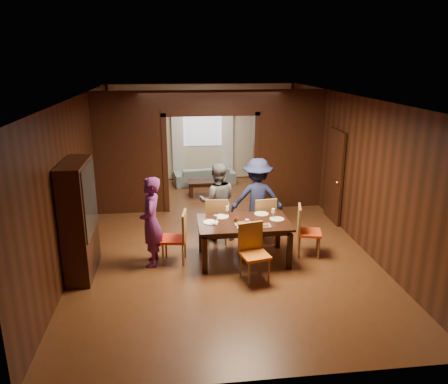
{
  "coord_description": "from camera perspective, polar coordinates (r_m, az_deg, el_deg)",
  "views": [
    {
      "loc": [
        -0.91,
        -8.66,
        3.62
      ],
      "look_at": [
        0.07,
        -0.4,
        1.05
      ],
      "focal_mm": 35.0,
      "sensor_mm": 36.0,
      "label": 1
    }
  ],
  "objects": [
    {
      "name": "door_right",
      "position": [
        10.17,
        14.23,
        2.01
      ],
      "size": [
        0.06,
        0.9,
        2.1
      ],
      "primitive_type": "cube",
      "color": "black",
      "rests_on": "floor"
    },
    {
      "name": "dining_table",
      "position": [
        8.12,
        2.56,
        -6.37
      ],
      "size": [
        1.67,
        1.04,
        0.76
      ],
      "primitive_type": "cube",
      "color": "black",
      "rests_on": "floor"
    },
    {
      "name": "person_grey",
      "position": [
        8.92,
        -0.87,
        -1.23
      ],
      "size": [
        0.81,
        0.64,
        1.61
      ],
      "primitive_type": "imported",
      "rotation": [
        0.0,
        0.0,
        3.1
      ],
      "color": "#54545B",
      "rests_on": "floor"
    },
    {
      "name": "plate_far_l",
      "position": [
        8.18,
        -0.34,
        -3.24
      ],
      "size": [
        0.27,
        0.27,
        0.01
      ],
      "primitive_type": "cylinder",
      "color": "white",
      "rests_on": "dining_table"
    },
    {
      "name": "condiment_jar",
      "position": [
        7.9,
        1.61,
        -3.64
      ],
      "size": [
        0.08,
        0.08,
        0.11
      ],
      "primitive_type": null,
      "color": "#4E2012",
      "rests_on": "dining_table"
    },
    {
      "name": "wineglass_far",
      "position": [
        8.24,
        0.43,
        -2.47
      ],
      "size": [
        0.08,
        0.08,
        0.18
      ],
      "primitive_type": null,
      "color": "silver",
      "rests_on": "dining_table"
    },
    {
      "name": "curtain_right",
      "position": [
        13.37,
        0.43,
        6.98
      ],
      "size": [
        0.35,
        0.06,
        2.4
      ],
      "primitive_type": "cube",
      "color": "white",
      "rests_on": "back_wall"
    },
    {
      "name": "room_walls",
      "position": [
        10.79,
        -1.85,
        5.87
      ],
      "size": [
        5.52,
        9.01,
        2.9
      ],
      "color": "black",
      "rests_on": "floor"
    },
    {
      "name": "chair_far_r",
      "position": [
        8.89,
        5.01,
        -3.55
      ],
      "size": [
        0.49,
        0.49,
        0.97
      ],
      "primitive_type": null,
      "rotation": [
        0.0,
        0.0,
        3.27
      ],
      "color": "#DF5D14",
      "rests_on": "floor"
    },
    {
      "name": "chair_far_l",
      "position": [
        8.84,
        -0.97,
        -3.59
      ],
      "size": [
        0.48,
        0.48,
        0.97
      ],
      "primitive_type": null,
      "rotation": [
        0.0,
        0.0,
        3.05
      ],
      "color": "orange",
      "rests_on": "floor"
    },
    {
      "name": "serving_bowl",
      "position": [
        8.06,
        2.91,
        -3.36
      ],
      "size": [
        0.3,
        0.3,
        0.07
      ],
      "primitive_type": "imported",
      "color": "black",
      "rests_on": "dining_table"
    },
    {
      "name": "tumbler",
      "position": [
        7.7,
        3.02,
        -4.09
      ],
      "size": [
        0.07,
        0.07,
        0.14
      ],
      "primitive_type": "cylinder",
      "color": "silver",
      "rests_on": "dining_table"
    },
    {
      "name": "curtain_left",
      "position": [
        13.27,
        -6.05,
        6.8
      ],
      "size": [
        0.35,
        0.06,
        2.4
      ],
      "primitive_type": "cube",
      "color": "white",
      "rests_on": "back_wall"
    },
    {
      "name": "window_far",
      "position": [
        13.27,
        -2.84,
        8.84
      ],
      "size": [
        1.2,
        0.03,
        1.3
      ],
      "primitive_type": "cube",
      "color": "silver",
      "rests_on": "back_wall"
    },
    {
      "name": "plate_far_r",
      "position": [
        8.36,
        4.91,
        -2.85
      ],
      "size": [
        0.27,
        0.27,
        0.01
      ],
      "primitive_type": "cylinder",
      "color": "silver",
      "rests_on": "dining_table"
    },
    {
      "name": "plate_right",
      "position": [
        8.13,
        6.93,
        -3.53
      ],
      "size": [
        0.27,
        0.27,
        0.01
      ],
      "primitive_type": "cylinder",
      "color": "silver",
      "rests_on": "dining_table"
    },
    {
      "name": "chair_right",
      "position": [
        8.43,
        11.08,
        -5.01
      ],
      "size": [
        0.53,
        0.53,
        0.97
      ],
      "primitive_type": null,
      "rotation": [
        0.0,
        0.0,
        1.33
      ],
      "color": "#EE4516",
      "rests_on": "floor"
    },
    {
      "name": "sofa",
      "position": [
        12.98,
        -2.55,
        2.17
      ],
      "size": [
        1.85,
        0.89,
        0.52
      ],
      "primitive_type": "imported",
      "rotation": [
        0.0,
        0.0,
        3.25
      ],
      "color": "#7F9DA6",
      "rests_on": "floor"
    },
    {
      "name": "person_navy",
      "position": [
        9.03,
        4.37,
        -0.81
      ],
      "size": [
        1.14,
        0.73,
        1.68
      ],
      "primitive_type": "imported",
      "rotation": [
        0.0,
        0.0,
        3.04
      ],
      "color": "#1A1F42",
      "rests_on": "floor"
    },
    {
      "name": "coffee_table",
      "position": [
        11.95,
        -2.81,
        0.53
      ],
      "size": [
        0.8,
        0.5,
        0.4
      ],
      "primitive_type": "cube",
      "color": "black",
      "rests_on": "floor"
    },
    {
      "name": "plate_near",
      "position": [
        7.68,
        2.72,
        -4.66
      ],
      "size": [
        0.27,
        0.27,
        0.01
      ],
      "primitive_type": "cylinder",
      "color": "silver",
      "rests_on": "dining_table"
    },
    {
      "name": "wineglass_left",
      "position": [
        7.79,
        -1.09,
        -3.67
      ],
      "size": [
        0.08,
        0.08,
        0.18
      ],
      "primitive_type": null,
      "color": "white",
      "rests_on": "dining_table"
    },
    {
      "name": "platter_b",
      "position": [
        7.78,
        5.01,
        -4.34
      ],
      "size": [
        0.3,
        0.2,
        0.04
      ],
      "primitive_type": "cube",
      "color": "gray",
      "rests_on": "dining_table"
    },
    {
      "name": "ceiling",
      "position": [
        8.73,
        -0.82,
        12.44
      ],
      "size": [
        5.5,
        9.0,
        0.02
      ],
      "primitive_type": "cube",
      "color": "silver",
      "rests_on": "room_walls"
    },
    {
      "name": "plate_left",
      "position": [
        7.92,
        -1.74,
        -3.95
      ],
      "size": [
        0.27,
        0.27,
        0.01
      ],
      "primitive_type": "cylinder",
      "color": "white",
      "rests_on": "dining_table"
    },
    {
      "name": "person_purple",
      "position": [
        7.89,
        -9.5,
        -3.87
      ],
      "size": [
        0.41,
        0.61,
        1.64
      ],
      "primitive_type": "imported",
      "rotation": [
        0.0,
        0.0,
        -1.6
      ],
      "color": "#5B2161",
      "rests_on": "floor"
    },
    {
      "name": "chair_near",
      "position": [
        7.38,
        4.05,
        -8.01
      ],
      "size": [
        0.53,
        0.53,
        0.97
      ],
      "primitive_type": null,
      "rotation": [
        0.0,
        0.0,
        0.23
      ],
      "color": "#D06013",
      "rests_on": "floor"
    },
    {
      "name": "wineglass_right",
      "position": [
        8.16,
        6.46,
        -2.78
      ],
      "size": [
        0.08,
        0.08,
        0.18
      ],
      "primitive_type": null,
      "color": "silver",
      "rests_on": "dining_table"
    },
    {
      "name": "platter_a",
      "position": [
        7.84,
        2.5,
        -4.1
      ],
      "size": [
        0.3,
        0.2,
        0.04
      ],
      "primitive_type": "cube",
      "color": "gray",
      "rests_on": "dining_table"
    },
    {
      "name": "hutch",
      "position": [
        7.79,
        -18.4,
        -3.4
      ],
      "size": [
        0.4,
        1.2,
        2.0
      ],
      "primitive_type": "cube",
      "color": "black",
      "rests_on": "floor"
    },
    {
      "name": "chair_left",
      "position": [
        8.04,
        -6.57,
        -5.89
      ],
      "size": [
        0.5,
        0.5,
        0.97
      ],
      "primitive_type": null,
      "rotation": [
        0.0,
        0.0,
        -1.72
      ],
      "color": "red",
      "rests_on": "floor"
    },
    {
      "name": "floor",
      "position": [
        9.43,
        -0.74,
        -5.41
      ],
      "size": [
        9.0,
        9.0,
        0.0
      ],
      "primitive_type": "plane",
      "color": "#522D17",
      "rests_on": "ground"
    }
  ]
}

